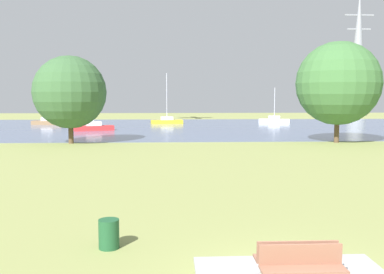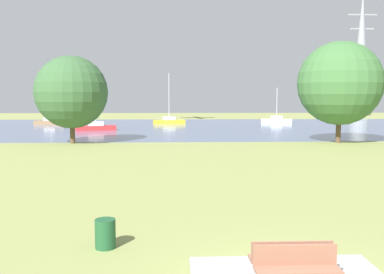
# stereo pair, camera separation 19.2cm
# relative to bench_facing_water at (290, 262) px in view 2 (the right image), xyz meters

# --- Properties ---
(ground_plane) EXTENTS (160.00, 160.00, 0.00)m
(ground_plane) POSITION_rel_bench_facing_water_xyz_m (0.00, 21.73, -0.47)
(ground_plane) COLOR #8C9351
(bench_facing_water) EXTENTS (1.80, 0.48, 0.89)m
(bench_facing_water) POSITION_rel_bench_facing_water_xyz_m (0.00, 0.00, 0.00)
(bench_facing_water) COLOR tan
(bench_facing_water) RESTS_ON concrete_pad
(bench_facing_inland) EXTENTS (1.80, 0.48, 0.89)m
(bench_facing_inland) POSITION_rel_bench_facing_water_xyz_m (0.00, -0.54, 0.00)
(bench_facing_inland) COLOR tan
(bench_facing_inland) RESTS_ON concrete_pad
(litter_bin) EXTENTS (0.56, 0.56, 0.80)m
(litter_bin) POSITION_rel_bench_facing_water_xyz_m (-4.46, 2.34, -0.07)
(litter_bin) COLOR #1E512D
(litter_bin) RESTS_ON ground
(water_surface) EXTENTS (140.00, 40.00, 0.02)m
(water_surface) POSITION_rel_bench_facing_water_xyz_m (0.00, 49.73, -0.46)
(water_surface) COLOR slate
(water_surface) RESTS_ON ground
(sailboat_red) EXTENTS (5.03, 2.82, 5.78)m
(sailboat_red) POSITION_rel_bench_facing_water_xyz_m (-12.28, 43.77, -0.02)
(sailboat_red) COLOR red
(sailboat_red) RESTS_ON water_surface
(sailboat_yellow) EXTENTS (4.99, 2.32, 7.69)m
(sailboat_yellow) POSITION_rel_bench_facing_water_xyz_m (-3.47, 56.61, 0.00)
(sailboat_yellow) COLOR yellow
(sailboat_yellow) RESTS_ON water_surface
(sailboat_brown) EXTENTS (5.01, 2.51, 6.08)m
(sailboat_brown) POSITION_rel_bench_facing_water_xyz_m (-21.00, 55.25, -0.02)
(sailboat_brown) COLOR brown
(sailboat_brown) RESTS_ON water_surface
(sailboat_white) EXTENTS (5.03, 2.74, 5.58)m
(sailboat_white) POSITION_rel_bench_facing_water_xyz_m (13.66, 58.72, -0.02)
(sailboat_white) COLOR white
(sailboat_white) RESTS_ON water_surface
(tree_west_far) EXTENTS (6.40, 6.40, 7.73)m
(tree_west_far) POSITION_rel_bench_facing_water_xyz_m (-11.67, 29.23, 4.06)
(tree_west_far) COLOR brown
(tree_west_far) RESTS_ON ground
(tree_mid_shore) EXTENTS (7.48, 7.48, 9.07)m
(tree_mid_shore) POSITION_rel_bench_facing_water_xyz_m (12.17, 28.90, 4.86)
(tree_mid_shore) COLOR brown
(tree_mid_shore) RESTS_ON ground
(electricity_pylon) EXTENTS (6.40, 4.40, 27.34)m
(electricity_pylon) POSITION_rel_bench_facing_water_xyz_m (38.13, 84.37, 13.21)
(electricity_pylon) COLOR gray
(electricity_pylon) RESTS_ON ground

